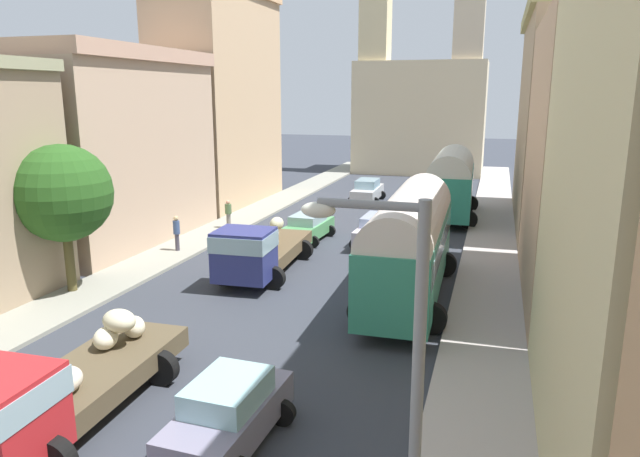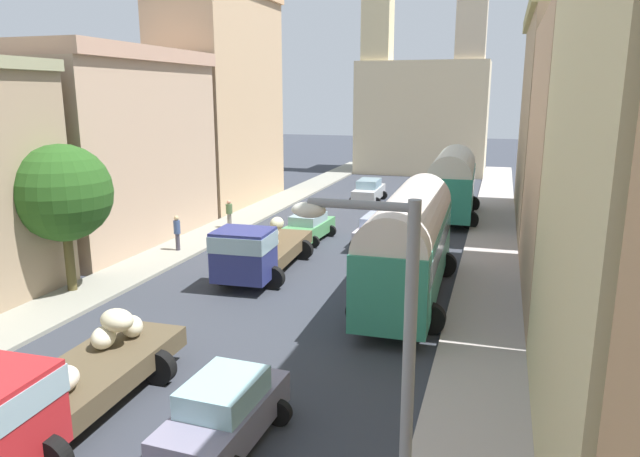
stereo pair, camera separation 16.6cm
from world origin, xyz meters
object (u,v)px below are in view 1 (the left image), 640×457
Objects in this scene: cargo_truck_1 at (258,249)px; car_4 at (414,194)px; pedestrian_1 at (228,213)px; car_0 at (308,227)px; cargo_truck_0 at (49,389)px; car_2 at (229,413)px; car_3 at (379,230)px; parked_bus_0 at (410,239)px; streetlamp_near at (400,394)px; car_1 at (367,191)px; pedestrian_0 at (177,232)px; parked_bus_1 at (451,181)px.

cargo_truck_1 reaches higher than car_4.
cargo_truck_1 is at bearing -56.40° from pedestrian_1.
pedestrian_1 reaches higher than car_0.
cargo_truck_0 is 18.45m from car_0.
car_2 is 0.84× the size of car_3.
car_4 is (3.89, 18.25, -0.46)m from cargo_truck_1.
parked_bus_0 is 13.91m from pedestrian_1.
car_2 is 0.59× the size of streetlamp_near.
cargo_truck_0 is 1.57× the size of car_1.
car_1 is at bearing 96.66° from car_2.
cargo_truck_1 is 18.27m from car_1.
cargo_truck_1 is 3.99× the size of pedestrian_0.
car_2 is (3.87, 0.85, -0.40)m from cargo_truck_0.
pedestrian_0 is (-5.77, -15.87, 0.27)m from car_1.
parked_bus_1 is 2.01× the size of car_0.
car_4 is at bearing 89.13° from car_3.
pedestrian_0 is at bearing 165.41° from parked_bus_0.
car_2 is at bearing -77.22° from car_0.
car_1 is 12.13m from pedestrian_1.
cargo_truck_1 is (-6.30, 0.61, -1.04)m from parked_bus_0.
car_1 is 33.75m from streetlamp_near.
streetlamp_near is (13.36, -16.88, 2.66)m from pedestrian_0.
streetlamp_near reaches higher than car_0.
cargo_truck_1 reaches higher than car_0.
pedestrian_0 reaches higher than car_2.
cargo_truck_0 is at bearing -97.09° from car_4.
car_1 is (-5.73, 18.86, -1.46)m from parked_bus_0.
parked_bus_0 is 2.65× the size of car_4.
cargo_truck_0 is at bearing 162.26° from streetlamp_near.
car_2 is 17.84m from car_3.
car_1 is at bearing 105.27° from car_3.
cargo_truck_1 is 1.17× the size of streetlamp_near.
car_4 is at bearing 60.20° from pedestrian_0.
car_2 is (-2.59, -25.46, -1.54)m from parked_bus_1.
parked_bus_0 is 2.72× the size of car_2.
streetlamp_near reaches higher than parked_bus_0.
pedestrian_1 is (-8.84, -10.79, 0.21)m from car_4.
car_0 is 2.41× the size of pedestrian_1.
car_3 is 11.50m from car_4.
car_4 is at bearing 82.91° from cargo_truck_0.
cargo_truck_0 is 15.28m from pedestrian_0.
car_3 is 2.41× the size of pedestrian_0.
car_2 reaches higher than car_3.
cargo_truck_1 reaches higher than cargo_truck_0.
car_0 is at bearing -10.80° from pedestrian_1.
parked_bus_1 is 25.64m from car_2.
parked_bus_0 is 5.47× the size of pedestrian_0.
car_2 reaches higher than car_4.
pedestrian_0 reaches higher than car_1.
pedestrian_1 is (-4.96, 7.46, -0.25)m from cargo_truck_1.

